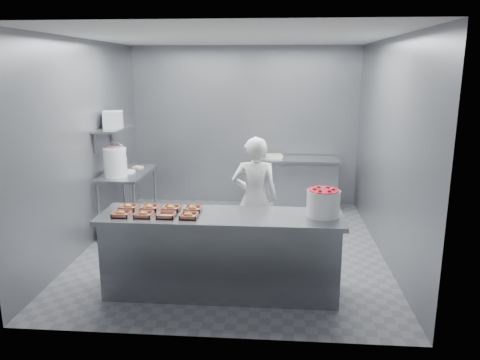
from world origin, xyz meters
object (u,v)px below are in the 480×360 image
(tray_6, at_px, (171,208))
(tray_7, at_px, (193,208))
(back_counter, at_px, (295,183))
(strawberry_tub, at_px, (323,202))
(tray_1, at_px, (144,214))
(prep_table, at_px, (128,192))
(tray_2, at_px, (166,215))
(glaze_bucket, at_px, (115,162))
(tray_4, at_px, (129,207))
(worker, at_px, (255,199))
(tray_3, at_px, (189,215))
(service_counter, at_px, (221,254))
(tray_5, at_px, (150,207))
(tray_0, at_px, (121,214))
(appliance, at_px, (113,119))

(tray_6, distance_m, tray_7, 0.24)
(back_counter, height_order, strawberry_tub, strawberry_tub)
(tray_1, bearing_deg, prep_table, 112.19)
(prep_table, relative_size, back_counter, 0.80)
(prep_table, height_order, tray_2, tray_2)
(strawberry_tub, bearing_deg, back_counter, 93.21)
(tray_1, distance_m, glaze_bucket, 2.01)
(tray_4, bearing_deg, worker, 32.64)
(tray_2, relative_size, tray_3, 1.00)
(service_counter, distance_m, tray_5, 0.94)
(strawberry_tub, relative_size, glaze_bucket, 0.70)
(tray_1, bearing_deg, back_counter, 63.18)
(tray_2, relative_size, worker, 0.12)
(worker, bearing_deg, tray_6, 42.32)
(tray_1, bearing_deg, service_counter, 8.66)
(worker, relative_size, glaze_bucket, 3.21)
(tray_2, relative_size, tray_6, 1.00)
(tray_0, bearing_deg, tray_3, 0.00)
(tray_6, height_order, strawberry_tub, strawberry_tub)
(back_counter, height_order, tray_7, tray_7)
(tray_0, bearing_deg, tray_5, 45.62)
(back_counter, xyz_separation_m, tray_6, (-1.46, -3.13, 0.47))
(appliance, bearing_deg, tray_5, -77.33)
(prep_table, height_order, tray_5, tray_5)
(prep_table, height_order, strawberry_tub, strawberry_tub)
(tray_6, bearing_deg, tray_0, -152.94)
(glaze_bucket, bearing_deg, tray_3, -52.00)
(back_counter, bearing_deg, tray_2, -113.43)
(worker, bearing_deg, prep_table, -28.38)
(back_counter, xyz_separation_m, strawberry_tub, (0.18, -3.21, 0.60))
(service_counter, distance_m, tray_4, 1.15)
(back_counter, xyz_separation_m, tray_3, (-1.22, -3.37, 0.47))
(tray_3, xyz_separation_m, glaze_bucket, (-1.39, 1.78, 0.19))
(back_counter, distance_m, worker, 2.36)
(back_counter, relative_size, glaze_bucket, 3.01)
(appliance, bearing_deg, back_counter, 9.09)
(tray_5, bearing_deg, appliance, 118.85)
(service_counter, height_order, tray_1, tray_1)
(tray_7, distance_m, glaze_bucket, 2.09)
(tray_3, xyz_separation_m, strawberry_tub, (1.40, 0.16, 0.13))
(strawberry_tub, bearing_deg, tray_5, 177.56)
(tray_4, distance_m, tray_5, 0.24)
(back_counter, xyz_separation_m, tray_1, (-1.70, -3.37, 0.47))
(tray_0, xyz_separation_m, tray_5, (0.24, 0.25, 0.00))
(back_counter, bearing_deg, tray_7, -111.39)
(tray_1, bearing_deg, tray_2, 0.00)
(service_counter, bearing_deg, worker, 72.45)
(tray_5, bearing_deg, tray_2, -45.26)
(tray_7, distance_m, strawberry_tub, 1.41)
(back_counter, relative_size, tray_3, 8.01)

